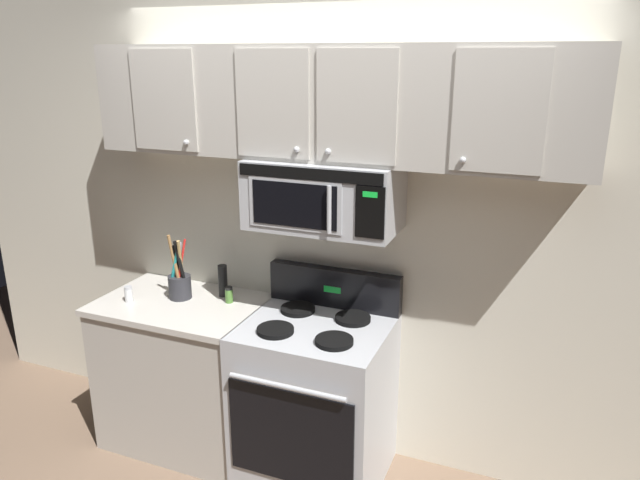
{
  "coord_description": "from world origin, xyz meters",
  "views": [
    {
      "loc": [
        1.08,
        -2.18,
        2.26
      ],
      "look_at": [
        0.0,
        0.49,
        1.35
      ],
      "focal_mm": 33.44,
      "sensor_mm": 36.0,
      "label": 1
    }
  ],
  "objects_px": {
    "pepper_mill": "(223,281)",
    "salt_shaker": "(129,294)",
    "utensil_crock_charcoal": "(179,281)",
    "over_range_microwave": "(324,195)",
    "stove_range": "(315,398)",
    "spice_jar": "(229,295)"
  },
  "relations": [
    {
      "from": "utensil_crock_charcoal",
      "to": "salt_shaker",
      "type": "xyz_separation_m",
      "value": [
        -0.24,
        -0.16,
        -0.06
      ]
    },
    {
      "from": "salt_shaker",
      "to": "spice_jar",
      "type": "relative_size",
      "value": 1.0
    },
    {
      "from": "over_range_microwave",
      "to": "stove_range",
      "type": "bearing_deg",
      "value": -89.86
    },
    {
      "from": "stove_range",
      "to": "spice_jar",
      "type": "xyz_separation_m",
      "value": [
        -0.57,
        0.1,
        0.48
      ]
    },
    {
      "from": "utensil_crock_charcoal",
      "to": "spice_jar",
      "type": "distance_m",
      "value": 0.3
    },
    {
      "from": "stove_range",
      "to": "salt_shaker",
      "type": "bearing_deg",
      "value": -174.42
    },
    {
      "from": "salt_shaker",
      "to": "spice_jar",
      "type": "distance_m",
      "value": 0.57
    },
    {
      "from": "stove_range",
      "to": "salt_shaker",
      "type": "xyz_separation_m",
      "value": [
        -1.11,
        -0.11,
        0.48
      ]
    },
    {
      "from": "spice_jar",
      "to": "pepper_mill",
      "type": "bearing_deg",
      "value": 138.72
    },
    {
      "from": "utensil_crock_charcoal",
      "to": "spice_jar",
      "type": "xyz_separation_m",
      "value": [
        0.29,
        0.05,
        -0.06
      ]
    },
    {
      "from": "over_range_microwave",
      "to": "salt_shaker",
      "type": "height_order",
      "value": "over_range_microwave"
    },
    {
      "from": "over_range_microwave",
      "to": "utensil_crock_charcoal",
      "type": "distance_m",
      "value": 1.04
    },
    {
      "from": "stove_range",
      "to": "pepper_mill",
      "type": "distance_m",
      "value": 0.85
    },
    {
      "from": "salt_shaker",
      "to": "pepper_mill",
      "type": "relative_size",
      "value": 0.49
    },
    {
      "from": "utensil_crock_charcoal",
      "to": "pepper_mill",
      "type": "distance_m",
      "value": 0.25
    },
    {
      "from": "pepper_mill",
      "to": "utensil_crock_charcoal",
      "type": "bearing_deg",
      "value": -150.93
    },
    {
      "from": "utensil_crock_charcoal",
      "to": "salt_shaker",
      "type": "distance_m",
      "value": 0.29
    },
    {
      "from": "spice_jar",
      "to": "stove_range",
      "type": "bearing_deg",
      "value": -9.96
    },
    {
      "from": "over_range_microwave",
      "to": "pepper_mill",
      "type": "bearing_deg",
      "value": 175.36
    },
    {
      "from": "stove_range",
      "to": "over_range_microwave",
      "type": "bearing_deg",
      "value": 90.14
    },
    {
      "from": "pepper_mill",
      "to": "salt_shaker",
      "type": "bearing_deg",
      "value": -148.65
    },
    {
      "from": "salt_shaker",
      "to": "spice_jar",
      "type": "height_order",
      "value": "same"
    }
  ]
}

